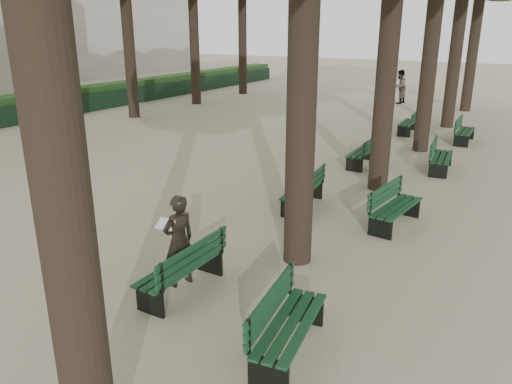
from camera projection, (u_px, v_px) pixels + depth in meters
The scene contains 15 objects.
ground at pixel (125, 313), 7.68m from camera, with size 120.00×120.00×0.00m, color tan.
bench_left_0 at pixel (182, 277), 8.22m from camera, with size 0.58×1.80×0.92m.
bench_left_1 at pixel (302, 197), 12.05m from camera, with size 0.76×1.85×0.92m.
bench_left_2 at pixel (362, 157), 15.66m from camera, with size 0.61×1.81×0.92m.
bench_left_3 at pixel (408, 127), 20.34m from camera, with size 0.66×1.83×0.92m.
bench_right_0 at pixel (289, 336), 6.66m from camera, with size 0.81×1.86×0.92m.
bench_right_1 at pixel (395, 215), 10.92m from camera, with size 0.79×1.86×0.92m.
bench_right_2 at pixel (441, 162), 15.05m from camera, with size 0.74×1.85×0.92m.
bench_right_3 at pixel (464, 136), 18.71m from camera, with size 0.61×1.81×0.92m.
man_with_map at pixel (179, 241), 8.30m from camera, with size 0.69×0.71×1.60m.
pedestrian_d at pixel (432, 81), 31.85m from camera, with size 0.77×0.32×1.58m, color #262628.
pedestrian_a at pixel (400, 87), 27.96m from camera, with size 0.90×0.37×1.85m, color #262628.
fence at pixel (57, 108), 23.70m from camera, with size 0.08×42.00×0.90m, color black.
hedge at pixel (47, 104), 23.99m from camera, with size 1.20×42.00×1.20m, color #183A14.
building_far at pixel (92, 33), 46.88m from camera, with size 12.00×16.00×7.00m, color #B7B2A3.
Camera 1 is at (5.11, -4.77, 4.21)m, focal length 35.00 mm.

